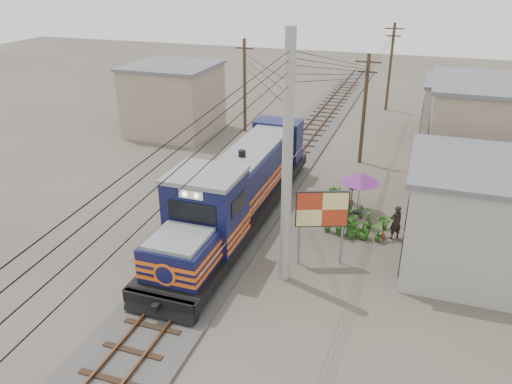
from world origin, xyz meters
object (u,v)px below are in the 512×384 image
at_px(locomotive, 238,191).
at_px(vendor, 396,222).
at_px(market_umbrella, 360,178).
at_px(billboard, 322,211).

height_order(locomotive, vendor, locomotive).
bearing_deg(market_umbrella, locomotive, -150.78).
distance_m(locomotive, billboard, 5.25).
bearing_deg(vendor, locomotive, -30.17).
relative_size(locomotive, vendor, 9.52).
bearing_deg(vendor, market_umbrella, -83.17).
bearing_deg(billboard, market_umbrella, 60.67).
xyz_separation_m(billboard, vendor, (2.89, 3.30, -1.68)).
bearing_deg(locomotive, market_umbrella, 29.22).
bearing_deg(locomotive, vendor, 7.22).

